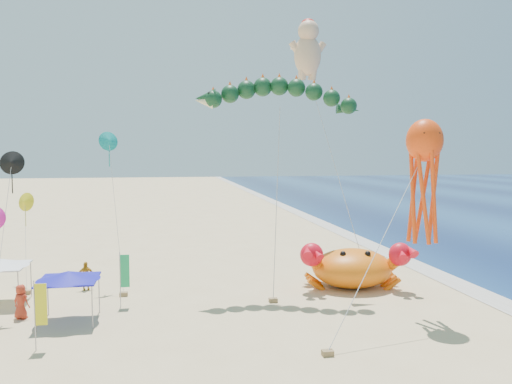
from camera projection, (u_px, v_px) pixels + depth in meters
ground at (296, 304)px, 29.32m from camera, size 320.00×320.00×0.00m
foam_strip at (479, 294)px, 31.47m from camera, size 320.00×320.00×0.00m
crab_inflatable at (353, 267)px, 32.91m from camera, size 7.20×5.20×3.15m
dragon_kite at (278, 100)px, 31.12m from camera, size 10.22×4.02×13.32m
cherub_kite at (308, 48)px, 37.35m from camera, size 3.93×7.06×18.88m
octopus_kite at (424, 172)px, 26.47m from camera, size 7.88×5.20×10.67m
canopy_blue at (68, 276)px, 26.12m from camera, size 3.24×3.24×2.71m
feather_flags at (16, 287)px, 25.57m from camera, size 11.16×5.95×3.20m
small_kites at (17, 190)px, 29.24m from camera, size 10.88×13.02×10.35m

